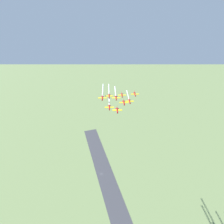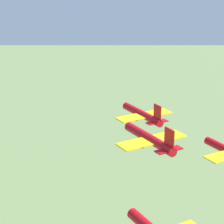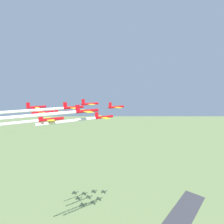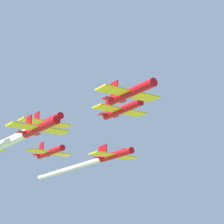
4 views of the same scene
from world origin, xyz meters
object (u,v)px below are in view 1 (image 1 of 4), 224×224
object	(u,v)px
jet_1	(124,103)
jet_7	(122,95)
jet_5	(102,98)
jet_8	(109,96)
jet_3	(130,101)
jet_4	(116,98)
jet_0	(117,110)
jet_6	(135,94)
jet_2	(109,107)

from	to	relation	value
jet_1	jet_7	bearing A→B (deg)	-90.00
jet_5	jet_8	size ratio (longest dim) A/B	1.00
jet_5	jet_1	bearing A→B (deg)	150.46
jet_3	jet_4	world-z (taller)	jet_4
jet_5	jet_7	size ratio (longest dim) A/B	1.00
jet_0	jet_6	size ratio (longest dim) A/B	1.00
jet_2	jet_8	distance (m)	27.16
jet_0	jet_3	size ratio (longest dim) A/B	1.00
jet_2	jet_8	xyz separation A→B (m)	(18.60, -19.72, 1.70)
jet_0	jet_3	world-z (taller)	jet_0
jet_6	jet_7	distance (m)	15.99
jet_4	jet_6	distance (m)	27.53
jet_1	jet_6	distance (m)	31.50
jet_0	jet_8	distance (m)	41.49
jet_1	jet_7	size ratio (longest dim) A/B	1.00
jet_1	jet_7	xyz separation A→B (m)	(18.60, -19.72, -2.92)
jet_0	jet_4	size ratio (longest dim) A/B	1.00
jet_0	jet_3	distance (m)	31.59
jet_1	jet_4	bearing A→B (deg)	-59.53
jet_0	jet_1	bearing A→B (deg)	-120.47
jet_7	jet_3	bearing A→B (deg)	120.47
jet_4	jet_5	xyz separation A→B (m)	(11.60, 10.94, 0.08)
jet_0	jet_1	xyz separation A→B (m)	(3.50, -15.33, 2.01)
jet_2	jet_6	size ratio (longest dim) A/B	1.00
jet_4	jet_5	world-z (taller)	jet_5
jet_1	jet_7	world-z (taller)	jet_1
jet_2	jet_5	world-z (taller)	jet_5
jet_1	jet_8	distance (m)	31.70
jet_3	jet_7	world-z (taller)	jet_7
jet_4	jet_6	world-z (taller)	jet_4
jet_3	jet_7	bearing A→B (deg)	-59.53
jet_3	jet_5	distance (m)	32.22
jet_1	jet_5	size ratio (longest dim) A/B	1.00
jet_3	jet_7	xyz separation A→B (m)	(15.10, -4.39, 2.04)
jet_1	jet_5	bearing A→B (deg)	-29.54
jet_0	jet_1	distance (m)	15.85
jet_5	jet_6	size ratio (longest dim) A/B	1.00
jet_1	jet_6	bearing A→B (deg)	-120.47
jet_6	jet_5	bearing A→B (deg)	18.78
jet_7	jet_8	xyz separation A→B (m)	(11.60, 10.94, -1.03)
jet_2	jet_6	distance (m)	42.04
jet_3	jet_8	distance (m)	27.51
jet_1	jet_5	distance (m)	27.50
jet_3	jet_5	world-z (taller)	jet_5
jet_2	jet_5	size ratio (longest dim) A/B	1.00
jet_1	jet_2	distance (m)	16.92
jet_6	jet_7	xyz separation A→B (m)	(11.60, 10.94, -1.19)
jet_3	jet_7	distance (m)	15.86
jet_0	jet_7	size ratio (longest dim) A/B	1.00
jet_2	jet_3	size ratio (longest dim) A/B	1.00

